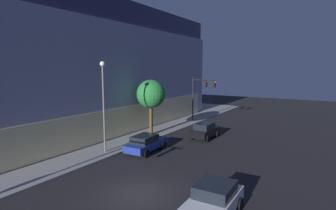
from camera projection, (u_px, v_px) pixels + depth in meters
ground_plane at (139, 194)px, 16.12m from camera, size 120.00×120.00×0.00m
modern_building at (64, 69)px, 37.79m from camera, size 36.01×26.32×14.86m
traffic_light_far_corner at (201, 90)px, 36.57m from camera, size 0.51×3.65×6.18m
street_lamp_sidewalk at (103, 96)px, 23.25m from camera, size 0.44×0.44×7.89m
sidewalk_tree at (151, 94)px, 29.63m from camera, size 3.14×3.14×6.10m
car_white at (213, 201)px, 13.52m from camera, size 4.39×2.26×1.68m
car_blue at (146, 143)px, 24.22m from camera, size 4.65×2.21×1.57m
car_black at (205, 130)px, 28.89m from camera, size 4.12×2.03×1.71m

